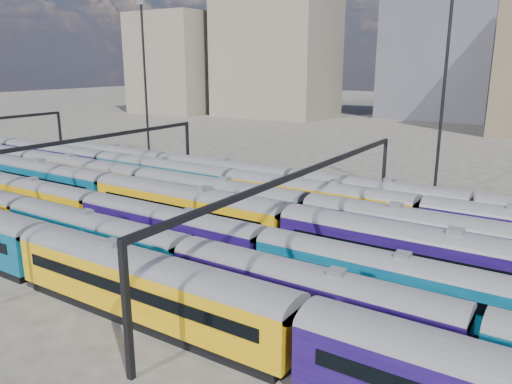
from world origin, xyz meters
The scene contains 12 objects.
ground centered at (0.00, 0.00, 0.00)m, with size 500.00×500.00×0.00m, color #433F39.
rake_0 centered at (17.64, -15.00, 2.93)m, with size 135.53×3.30×5.58m.
rake_1 centered at (15.33, -10.00, 2.59)m, with size 140.40×2.93×4.93m.
rake_2 centered at (8.94, -5.00, 2.57)m, with size 119.13×2.91×4.89m.
rake_3 centered at (8.25, 0.00, 2.94)m, with size 136.16×3.32×5.60m.
rake_4 centered at (-3.23, 5.00, 2.82)m, with size 152.27×3.18×5.36m.
rake_5 centered at (-4.88, 10.00, 2.82)m, with size 130.46×3.18×5.36m.
rake_6 centered at (10.61, 15.00, 2.64)m, with size 101.90×2.99×5.02m.
gantry_1 centered at (-20.00, 0.00, 6.79)m, with size 0.35×40.35×8.03m.
gantry_2 centered at (10.00, 0.00, 6.79)m, with size 0.35×40.35×8.03m.
mast_1 centered at (-30.00, 22.00, 13.97)m, with size 1.40×0.50×25.60m.
mast_3 centered at (15.00, 24.00, 13.97)m, with size 1.40×0.50×25.60m.
Camera 1 is at (28.40, -36.08, 16.53)m, focal length 35.00 mm.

